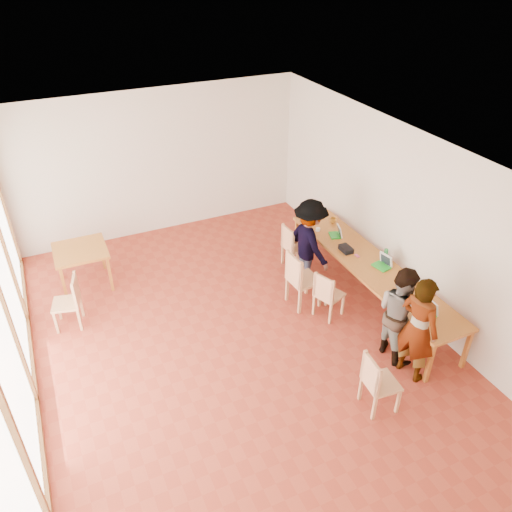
# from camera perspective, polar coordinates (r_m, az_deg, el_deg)

# --- Properties ---
(ground) EXTENTS (8.00, 8.00, 0.00)m
(ground) POSITION_cam_1_polar(r_m,az_deg,el_deg) (7.97, -2.44, -9.71)
(ground) COLOR #9E3A26
(ground) RESTS_ON ground
(wall_back) EXTENTS (6.00, 0.10, 3.00)m
(wall_back) POSITION_cam_1_polar(r_m,az_deg,el_deg) (10.47, -11.23, 10.35)
(wall_back) COLOR beige
(wall_back) RESTS_ON ground
(wall_front) EXTENTS (6.00, 0.10, 3.00)m
(wall_front) POSITION_cam_1_polar(r_m,az_deg,el_deg) (4.67, 18.54, -25.97)
(wall_front) COLOR beige
(wall_front) RESTS_ON ground
(wall_right) EXTENTS (0.10, 8.00, 3.00)m
(wall_right) POSITION_cam_1_polar(r_m,az_deg,el_deg) (8.46, 16.46, 4.03)
(wall_right) COLOR beige
(wall_right) RESTS_ON ground
(window_wall) EXTENTS (0.10, 8.00, 3.00)m
(window_wall) POSITION_cam_1_polar(r_m,az_deg,el_deg) (6.76, -26.74, -6.38)
(window_wall) COLOR white
(window_wall) RESTS_ON ground
(ceiling) EXTENTS (6.00, 8.00, 0.04)m
(ceiling) POSITION_cam_1_polar(r_m,az_deg,el_deg) (6.34, -3.07, 10.87)
(ceiling) COLOR white
(ceiling) RESTS_ON wall_back
(communal_table) EXTENTS (0.80, 4.00, 0.75)m
(communal_table) POSITION_cam_1_polar(r_m,az_deg,el_deg) (8.59, 12.95, -1.17)
(communal_table) COLOR #B36827
(communal_table) RESTS_ON ground
(side_table) EXTENTS (0.90, 0.90, 0.75)m
(side_table) POSITION_cam_1_polar(r_m,az_deg,el_deg) (9.32, -19.42, 0.31)
(side_table) COLOR #B36827
(side_table) RESTS_ON ground
(chair_near) EXTENTS (0.46, 0.46, 0.48)m
(chair_near) POSITION_cam_1_polar(r_m,az_deg,el_deg) (6.83, 13.56, -13.44)
(chair_near) COLOR #E3A271
(chair_near) RESTS_ON ground
(chair_mid) EXTENTS (0.51, 0.51, 0.54)m
(chair_mid) POSITION_cam_1_polar(r_m,az_deg,el_deg) (8.33, 4.94, -2.16)
(chair_mid) COLOR #E3A271
(chair_mid) RESTS_ON ground
(chair_far) EXTENTS (0.52, 0.52, 0.46)m
(chair_far) POSITION_cam_1_polar(r_m,az_deg,el_deg) (8.18, 8.06, -4.02)
(chair_far) COLOR #E3A271
(chair_far) RESTS_ON ground
(chair_empty) EXTENTS (0.43, 0.43, 0.47)m
(chair_empty) POSITION_cam_1_polar(r_m,az_deg,el_deg) (9.37, 4.09, 1.53)
(chair_empty) COLOR #E3A271
(chair_empty) RESTS_ON ground
(chair_spare) EXTENTS (0.51, 0.51, 0.48)m
(chair_spare) POSITION_cam_1_polar(r_m,az_deg,el_deg) (8.47, -20.39, -4.37)
(chair_spare) COLOR #E3A271
(chair_spare) RESTS_ON ground
(person_near) EXTENTS (0.53, 0.69, 1.67)m
(person_near) POSITION_cam_1_polar(r_m,az_deg,el_deg) (7.27, 18.00, -7.92)
(person_near) COLOR gray
(person_near) RESTS_ON ground
(person_mid) EXTENTS (0.60, 0.76, 1.53)m
(person_mid) POSITION_cam_1_polar(r_m,az_deg,el_deg) (7.59, 16.09, -6.22)
(person_mid) COLOR gray
(person_mid) RESTS_ON ground
(person_far) EXTENTS (0.66, 1.08, 1.63)m
(person_far) POSITION_cam_1_polar(r_m,az_deg,el_deg) (8.86, 6.12, 1.54)
(person_far) COLOR gray
(person_far) RESTS_ON ground
(laptop_near) EXTENTS (0.24, 0.27, 0.22)m
(laptop_near) POSITION_cam_1_polar(r_m,az_deg,el_deg) (7.70, 19.16, -5.83)
(laptop_near) COLOR green
(laptop_near) RESTS_ON communal_table
(laptop_mid) EXTENTS (0.28, 0.31, 0.23)m
(laptop_mid) POSITION_cam_1_polar(r_m,az_deg,el_deg) (8.53, 14.38, -0.79)
(laptop_mid) COLOR green
(laptop_mid) RESTS_ON communal_table
(laptop_far) EXTENTS (0.27, 0.29, 0.21)m
(laptop_far) POSITION_cam_1_polar(r_m,az_deg,el_deg) (9.24, 9.25, 2.60)
(laptop_far) COLOR green
(laptop_far) RESTS_ON communal_table
(yellow_mug) EXTENTS (0.15, 0.15, 0.10)m
(yellow_mug) POSITION_cam_1_polar(r_m,az_deg,el_deg) (9.67, 8.79, 4.06)
(yellow_mug) COLOR orange
(yellow_mug) RESTS_ON communal_table
(green_bottle) EXTENTS (0.07, 0.07, 0.28)m
(green_bottle) POSITION_cam_1_polar(r_m,az_deg,el_deg) (8.57, 14.57, -0.04)
(green_bottle) COLOR #1E6D2E
(green_bottle) RESTS_ON communal_table
(clear_glass) EXTENTS (0.07, 0.07, 0.09)m
(clear_glass) POSITION_cam_1_polar(r_m,az_deg,el_deg) (7.54, 19.41, -6.91)
(clear_glass) COLOR silver
(clear_glass) RESTS_ON communal_table
(condiment_cup) EXTENTS (0.08, 0.08, 0.06)m
(condiment_cup) POSITION_cam_1_polar(r_m,az_deg,el_deg) (9.36, 7.10, 3.04)
(condiment_cup) COLOR white
(condiment_cup) RESTS_ON communal_table
(pink_phone) EXTENTS (0.05, 0.10, 0.01)m
(pink_phone) POSITION_cam_1_polar(r_m,az_deg,el_deg) (8.73, 11.49, 0.03)
(pink_phone) COLOR #D44778
(pink_phone) RESTS_ON communal_table
(black_pouch) EXTENTS (0.16, 0.26, 0.09)m
(black_pouch) POSITION_cam_1_polar(r_m,az_deg,el_deg) (8.81, 10.25, 0.80)
(black_pouch) COLOR black
(black_pouch) RESTS_ON communal_table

